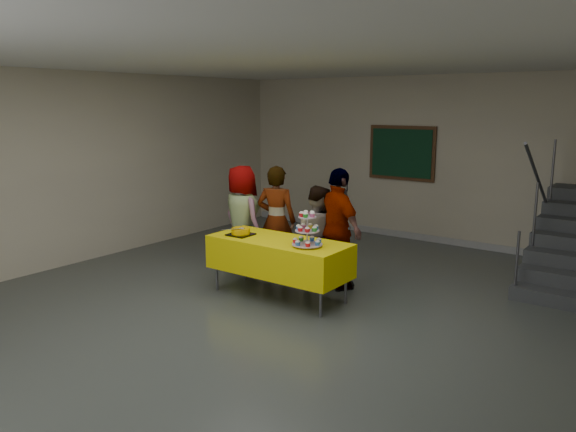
# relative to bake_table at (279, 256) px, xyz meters

# --- Properties ---
(room_shell) EXTENTS (10.00, 10.04, 3.02)m
(room_shell) POSITION_rel_bake_table_xyz_m (0.43, -0.93, 1.57)
(room_shell) COLOR #4C514C
(room_shell) RESTS_ON ground
(bake_table) EXTENTS (1.88, 0.78, 0.77)m
(bake_table) POSITION_rel_bake_table_xyz_m (0.00, 0.00, 0.00)
(bake_table) COLOR #595960
(bake_table) RESTS_ON ground
(cupcake_stand) EXTENTS (0.38, 0.38, 0.44)m
(cupcake_stand) POSITION_rel_bake_table_xyz_m (0.50, -0.08, 0.40)
(cupcake_stand) COLOR silver
(cupcake_stand) RESTS_ON bake_table
(bear_cake) EXTENTS (0.32, 0.36, 0.12)m
(bear_cake) POSITION_rel_bake_table_xyz_m (-0.57, -0.10, 0.27)
(bear_cake) COLOR black
(bear_cake) RESTS_ON bake_table
(schoolchild_a) EXTENTS (0.89, 0.69, 1.60)m
(schoolchild_a) POSITION_rel_bake_table_xyz_m (-1.17, 0.63, 0.25)
(schoolchild_a) COLOR slate
(schoolchild_a) RESTS_ON ground
(schoolchild_b) EXTENTS (0.68, 0.56, 1.62)m
(schoolchild_b) POSITION_rel_bake_table_xyz_m (-0.64, 0.79, 0.25)
(schoolchild_b) COLOR slate
(schoolchild_b) RESTS_ON ground
(schoolchild_c) EXTENTS (0.69, 0.54, 1.40)m
(schoolchild_c) POSITION_rel_bake_table_xyz_m (0.09, 0.77, 0.14)
(schoolchild_c) COLOR slate
(schoolchild_c) RESTS_ON ground
(schoolchild_d) EXTENTS (1.05, 0.78, 1.66)m
(schoolchild_d) POSITION_rel_bake_table_xyz_m (0.45, 0.74, 0.28)
(schoolchild_d) COLOR slate
(schoolchild_d) RESTS_ON ground
(noticeboard) EXTENTS (1.30, 0.05, 1.00)m
(noticeboard) POSITION_rel_bake_table_xyz_m (-0.18, 4.01, 1.04)
(noticeboard) COLOR #472B16
(noticeboard) RESTS_ON ground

